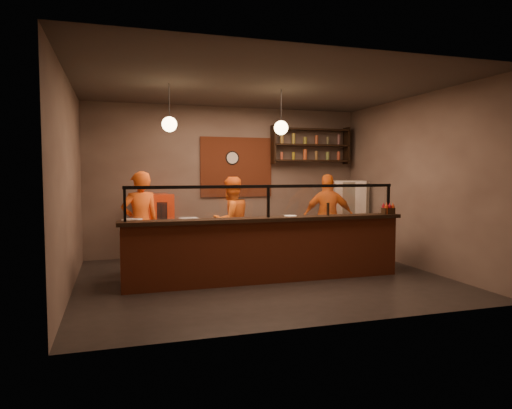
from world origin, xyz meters
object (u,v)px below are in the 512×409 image
object	(u,v)px
cook_right	(328,217)
pizza_dough	(294,222)
cook_left	(140,223)
cook_mid	(231,222)
pepper_mill	(328,209)
fridge	(349,217)
condiment_caddy	(388,211)
wall_clock	(232,158)
red_cooler	(156,227)

from	to	relation	value
cook_right	pizza_dough	bearing A→B (deg)	59.73
cook_left	cook_mid	bearing A→B (deg)	174.68
cook_right	pepper_mill	size ratio (longest dim) A/B	8.16
cook_mid	pepper_mill	world-z (taller)	cook_mid
fridge	pepper_mill	xyz separation A→B (m)	(-1.54, -2.12, 0.37)
pizza_dough	cook_left	bearing A→B (deg)	165.28
pizza_dough	condiment_caddy	world-z (taller)	condiment_caddy
cook_left	fridge	size ratio (longest dim) A/B	1.12
wall_clock	cook_right	size ratio (longest dim) A/B	0.17
cook_mid	condiment_caddy	xyz separation A→B (m)	(2.46, -1.48, 0.26)
cook_mid	fridge	bearing A→B (deg)	171.85
fridge	red_cooler	size ratio (longest dim) A/B	1.19
cook_right	pizza_dough	xyz separation A→B (m)	(-1.16, -1.02, 0.03)
red_cooler	wall_clock	bearing A→B (deg)	-8.49
wall_clock	condiment_caddy	bearing A→B (deg)	-53.04
cook_right	condiment_caddy	world-z (taller)	cook_right
fridge	cook_left	bearing A→B (deg)	-146.66
wall_clock	fridge	bearing A→B (deg)	-14.62
cook_mid	condiment_caddy	world-z (taller)	cook_mid
fridge	pizza_dough	distance (m)	2.53
cook_right	pepper_mill	world-z (taller)	cook_right
wall_clock	pepper_mill	size ratio (longest dim) A/B	1.40
wall_clock	cook_mid	distance (m)	1.85
wall_clock	cook_mid	size ratio (longest dim) A/B	0.18
cook_left	cook_mid	distance (m)	1.71
cook_right	condiment_caddy	xyz separation A→B (m)	(0.39, -1.55, 0.24)
cook_mid	pizza_dough	distance (m)	1.32
fridge	pizza_dough	world-z (taller)	fridge
cook_left	pepper_mill	world-z (taller)	cook_left
cook_right	condiment_caddy	bearing A→B (deg)	122.44
condiment_caddy	pepper_mill	world-z (taller)	pepper_mill
wall_clock	pizza_dough	bearing A→B (deg)	-76.30
cook_right	pepper_mill	bearing A→B (deg)	81.89
pizza_dough	condiment_caddy	distance (m)	1.65
cook_right	fridge	world-z (taller)	cook_right
wall_clock	pepper_mill	xyz separation A→B (m)	(0.96, -2.77, -0.93)
fridge	condiment_caddy	distance (m)	2.20
wall_clock	cook_right	distance (m)	2.44
cook_left	cook_right	bearing A→B (deg)	170.76
pepper_mill	condiment_caddy	bearing A→B (deg)	-1.20
cook_right	red_cooler	bearing A→B (deg)	2.82
red_cooler	pizza_dough	world-z (taller)	red_cooler
pepper_mill	pizza_dough	bearing A→B (deg)	128.84
cook_right	fridge	distance (m)	0.99
wall_clock	cook_mid	bearing A→B (deg)	-105.43
fridge	cook_mid	bearing A→B (deg)	-145.21
cook_right	wall_clock	bearing A→B (deg)	-17.81
cook_mid	red_cooler	xyz separation A→B (m)	(-1.31, 1.01, -0.18)
red_cooler	cook_right	bearing A→B (deg)	-34.40
cook_left	cook_right	distance (m)	3.77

